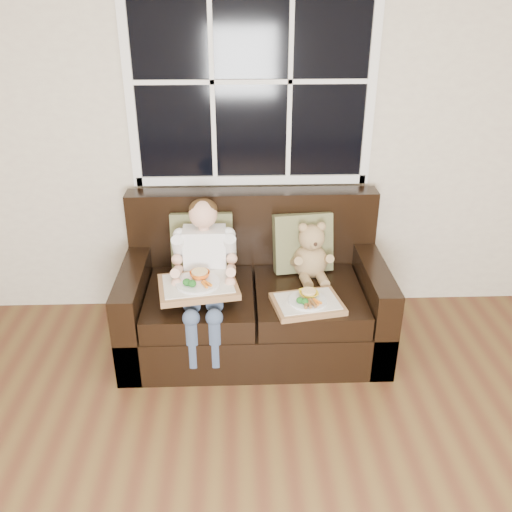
{
  "coord_description": "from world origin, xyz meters",
  "views": [
    {
      "loc": [
        -0.34,
        -1.12,
        2.19
      ],
      "look_at": [
        -0.23,
        1.85,
        0.71
      ],
      "focal_mm": 38.0,
      "sensor_mm": 36.0,
      "label": 1
    }
  ],
  "objects_px": {
    "child": "(204,263)",
    "tray_left": "(198,285)",
    "teddy_bear": "(311,255)",
    "loveseat": "(254,298)",
    "tray_right": "(307,302)"
  },
  "relations": [
    {
      "from": "loveseat",
      "to": "tray_left",
      "type": "bearing_deg",
      "value": -141.35
    },
    {
      "from": "child",
      "to": "tray_left",
      "type": "relative_size",
      "value": 1.7
    },
    {
      "from": "child",
      "to": "tray_left",
      "type": "bearing_deg",
      "value": -102.05
    },
    {
      "from": "child",
      "to": "tray_right",
      "type": "height_order",
      "value": "child"
    },
    {
      "from": "child",
      "to": "teddy_bear",
      "type": "relative_size",
      "value": 2.2
    },
    {
      "from": "tray_left",
      "to": "tray_right",
      "type": "distance_m",
      "value": 0.67
    },
    {
      "from": "loveseat",
      "to": "tray_right",
      "type": "height_order",
      "value": "loveseat"
    },
    {
      "from": "child",
      "to": "teddy_bear",
      "type": "height_order",
      "value": "child"
    },
    {
      "from": "child",
      "to": "teddy_bear",
      "type": "xyz_separation_m",
      "value": [
        0.69,
        0.16,
        -0.04
      ]
    },
    {
      "from": "loveseat",
      "to": "tray_left",
      "type": "distance_m",
      "value": 0.52
    },
    {
      "from": "teddy_bear",
      "to": "loveseat",
      "type": "bearing_deg",
      "value": 179.89
    },
    {
      "from": "teddy_bear",
      "to": "tray_right",
      "type": "relative_size",
      "value": 0.88
    },
    {
      "from": "tray_left",
      "to": "tray_right",
      "type": "xyz_separation_m",
      "value": [
        0.66,
        -0.06,
        -0.1
      ]
    },
    {
      "from": "tray_right",
      "to": "tray_left",
      "type": "bearing_deg",
      "value": 163.92
    },
    {
      "from": "teddy_bear",
      "to": "tray_left",
      "type": "height_order",
      "value": "teddy_bear"
    }
  ]
}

